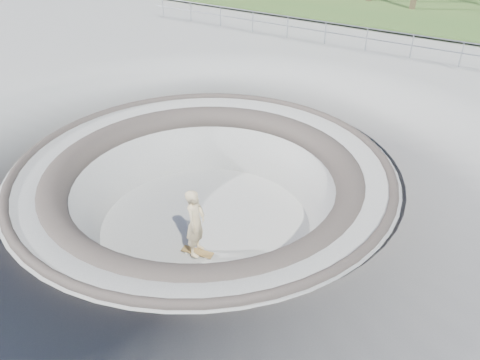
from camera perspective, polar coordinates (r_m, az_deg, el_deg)
The scene contains 5 objects.
ground at distance 12.72m, azimuth -4.50°, elevation 1.78°, with size 180.00×180.00×0.00m, color #ABAAA5.
skate_bowl at distance 13.73m, azimuth -4.18°, elevation -4.84°, with size 14.00×14.00×4.10m.
safety_railing at distance 22.43m, azimuth 15.18°, elevation 16.25°, with size 25.00×0.06×1.03m.
skateboard at distance 12.62m, azimuth -5.21°, elevation -8.74°, with size 0.91×0.41×0.09m.
skater at distance 12.01m, azimuth -5.44°, elevation -5.20°, with size 0.70×0.46×1.92m, color #CDB585.
Camera 1 is at (6.89, -8.58, 6.38)m, focal length 35.00 mm.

